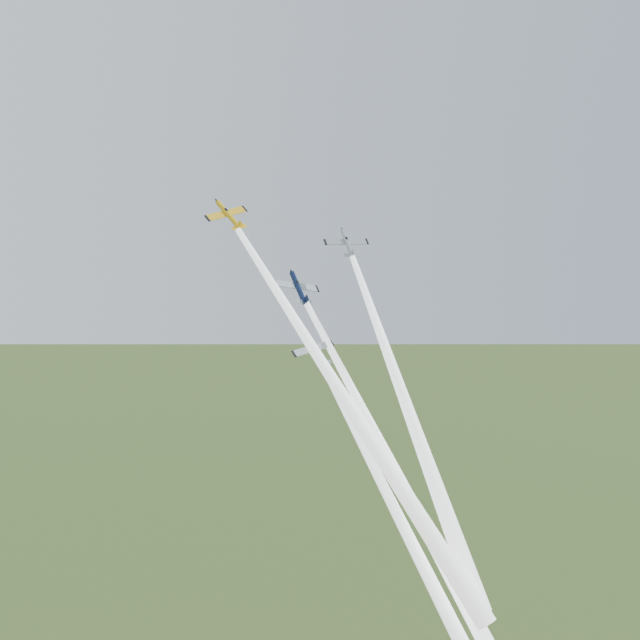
{
  "coord_description": "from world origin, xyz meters",
  "views": [
    {
      "loc": [
        -59.77,
        -106.01,
        100.18
      ],
      "look_at": [
        0.0,
        -6.0,
        92.0
      ],
      "focal_mm": 45.0,
      "sensor_mm": 36.0,
      "label": 1
    }
  ],
  "objects_px": {
    "plane_silver_right": "(347,243)",
    "plane_silver_low": "(315,350)",
    "plane_yellow": "(229,215)",
    "plane_navy": "(298,288)"
  },
  "relations": [
    {
      "from": "plane_yellow",
      "to": "plane_navy",
      "type": "xyz_separation_m",
      "value": [
        11.79,
        -0.12,
        -11.01
      ]
    },
    {
      "from": "plane_yellow",
      "to": "plane_silver_right",
      "type": "bearing_deg",
      "value": -16.18
    },
    {
      "from": "plane_yellow",
      "to": "plane_navy",
      "type": "bearing_deg",
      "value": -13.63
    },
    {
      "from": "plane_yellow",
      "to": "plane_navy",
      "type": "relative_size",
      "value": 0.89
    },
    {
      "from": "plane_navy",
      "to": "plane_yellow",
      "type": "bearing_deg",
      "value": 175.35
    },
    {
      "from": "plane_silver_right",
      "to": "plane_silver_low",
      "type": "distance_m",
      "value": 20.86
    },
    {
      "from": "plane_yellow",
      "to": "plane_navy",
      "type": "distance_m",
      "value": 16.13
    },
    {
      "from": "plane_silver_low",
      "to": "plane_navy",
      "type": "bearing_deg",
      "value": 73.34
    },
    {
      "from": "plane_silver_low",
      "to": "plane_yellow",
      "type": "bearing_deg",
      "value": 133.67
    },
    {
      "from": "plane_yellow",
      "to": "plane_silver_low",
      "type": "relative_size",
      "value": 1.06
    }
  ]
}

